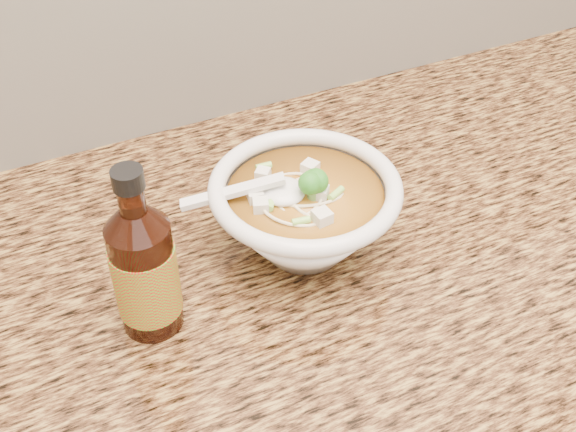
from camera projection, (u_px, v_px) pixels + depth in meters
name	position (u px, v px, depth m)	size (l,w,h in m)	color
counter_slab	(346.00, 258.00, 0.82)	(4.00, 0.68, 0.04)	olive
soup_bowl	(305.00, 214.00, 0.78)	(0.23, 0.20, 0.11)	white
hot_sauce_bottle	(145.00, 270.00, 0.68)	(0.08, 0.08, 0.19)	#341107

